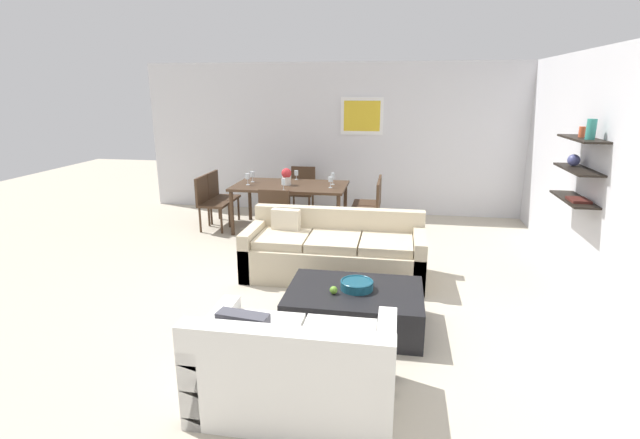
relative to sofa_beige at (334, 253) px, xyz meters
name	(u,v)px	position (x,y,z in m)	size (l,w,h in m)	color
ground_plane	(322,285)	(-0.09, -0.34, -0.29)	(18.00, 18.00, 0.00)	#BCB29E
back_wall_unit	(370,140)	(0.21, 3.19, 1.06)	(8.40, 0.09, 2.70)	silver
right_wall_shelf_unit	(596,171)	(2.94, 0.27, 1.06)	(0.34, 8.20, 2.70)	silver
sofa_beige	(334,253)	(0.00, 0.00, 0.00)	(2.17, 0.90, 0.78)	beige
loveseat_white	(295,368)	(0.07, -2.51, 0.00)	(1.41, 0.90, 0.78)	white
coffee_table	(354,308)	(0.38, -1.26, -0.10)	(1.30, 0.92, 0.38)	black
decorative_bowl	(357,285)	(0.39, -1.24, 0.14)	(0.32, 0.32, 0.09)	navy
apple_on_coffee_table	(334,290)	(0.19, -1.38, 0.13)	(0.07, 0.07, 0.07)	#669E2D
dining_table	(290,189)	(-0.97, 1.85, 0.39)	(1.81, 1.03, 0.75)	#422D1E
dining_chair_foot	(276,214)	(-0.97, 0.93, 0.21)	(0.44, 0.44, 0.88)	#422D1E
dining_chair_right_near	(370,206)	(0.34, 1.62, 0.21)	(0.44, 0.44, 0.88)	#422D1E
dining_chair_right_far	(372,199)	(0.34, 2.08, 0.21)	(0.44, 0.44, 0.88)	#422D1E
dining_chair_left_far	(219,194)	(-2.28, 2.08, 0.21)	(0.44, 0.44, 0.88)	#422D1E
dining_chair_head	(302,188)	(-0.97, 2.77, 0.21)	(0.44, 0.44, 0.88)	#422D1E
dining_chair_left_near	(209,200)	(-2.28, 1.62, 0.21)	(0.44, 0.44, 0.88)	#422D1E
wine_glass_right_near	(331,180)	(-0.30, 1.72, 0.58)	(0.07, 0.07, 0.17)	silver
wine_glass_left_far	(252,175)	(-1.64, 1.98, 0.58)	(0.07, 0.07, 0.17)	silver
wine_glass_right_far	(333,177)	(-0.30, 1.98, 0.59)	(0.06, 0.06, 0.19)	silver
wine_glass_left_near	(248,177)	(-1.64, 1.72, 0.59)	(0.07, 0.07, 0.19)	silver
wine_glass_foot	(283,182)	(-0.97, 1.39, 0.58)	(0.06, 0.06, 0.18)	silver
wine_glass_head	(296,173)	(-0.97, 2.30, 0.56)	(0.06, 0.06, 0.15)	silver
centerpiece_vase	(286,176)	(-1.03, 1.82, 0.60)	(0.16, 0.16, 0.27)	silver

